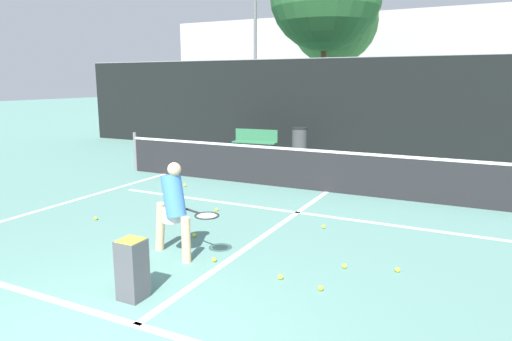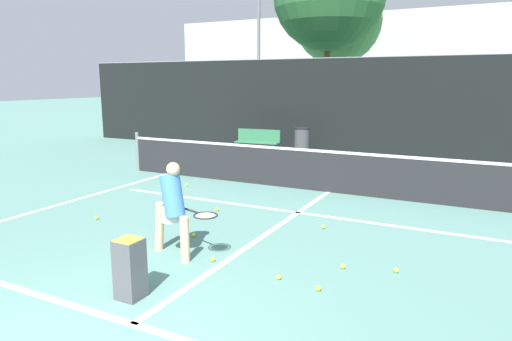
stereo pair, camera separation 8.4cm
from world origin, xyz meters
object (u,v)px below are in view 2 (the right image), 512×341
courtside_bench (258,141)px  parked_car (367,127)px  player_practicing (173,206)px  ball_hopper (130,267)px  trash_bin (302,143)px

courtside_bench → parked_car: bearing=59.6°
player_practicing → ball_hopper: bearing=-57.1°
player_practicing → ball_hopper: (0.32, -1.25, -0.37)m
player_practicing → parked_car: size_ratio=0.33×
parked_car → courtside_bench: bearing=-115.1°
player_practicing → ball_hopper: player_practicing is taller
parked_car → player_practicing: bearing=-87.4°
player_practicing → parked_car: bearing=110.9°
trash_bin → parked_car: bearing=80.0°
ball_hopper → trash_bin: trash_bin is taller
player_practicing → parked_car: parked_car is taller
courtside_bench → parked_car: 5.65m
trash_bin → ball_hopper: bearing=-79.7°
courtside_bench → trash_bin: (1.52, 0.15, 0.03)m
ball_hopper → player_practicing: bearing=104.5°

